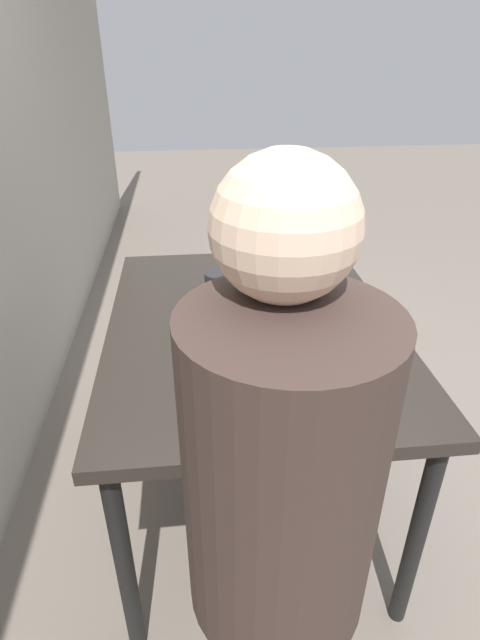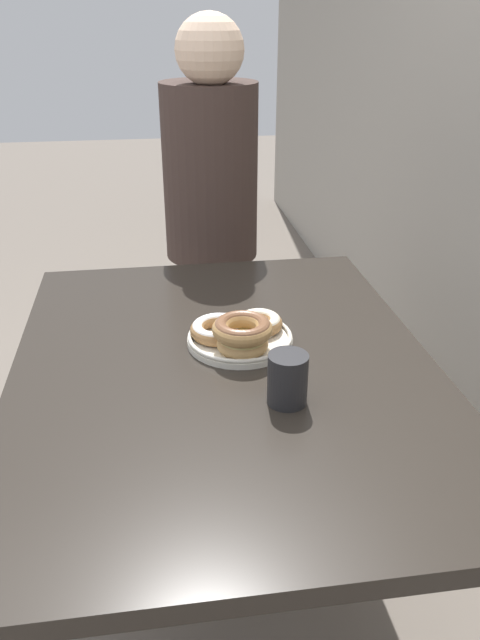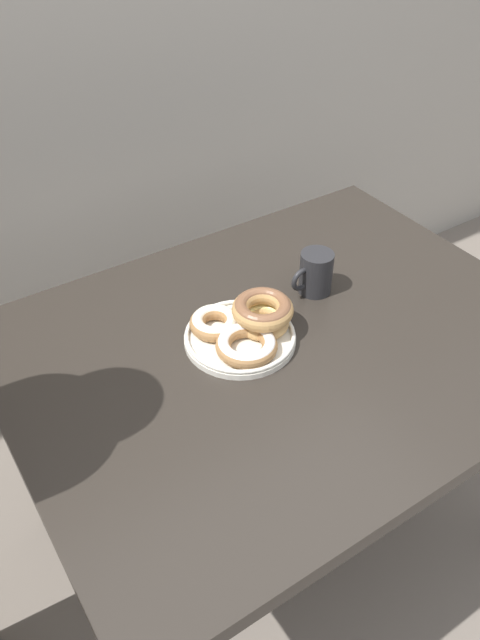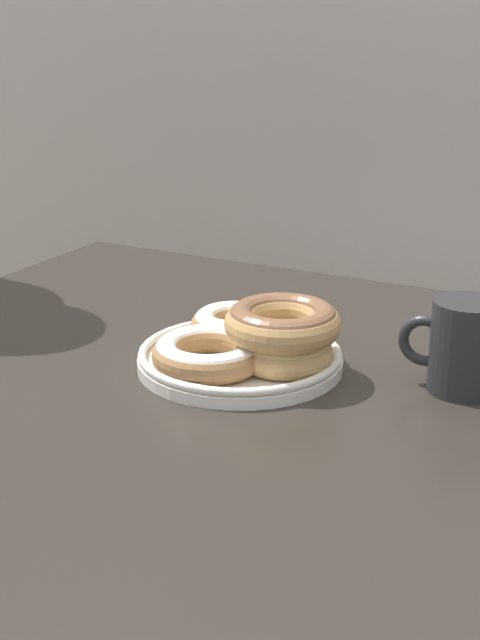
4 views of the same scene
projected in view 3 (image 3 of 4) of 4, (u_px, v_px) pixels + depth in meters
The scene contains 4 objects.
ground_plane at pixel (311, 581), 1.75m from camera, with size 14.00×14.00×0.00m, color #70665B.
dining_table at pixel (284, 363), 1.42m from camera, with size 1.21×0.92×0.78m.
donut_plate at pixel (246, 327), 1.35m from camera, with size 0.27×0.26×0.09m.
coffee_mug at pixel (315, 273), 1.47m from camera, with size 0.12×0.08×0.11m.
Camera 3 is at (-0.65, -0.63, 1.69)m, focal length 35.00 mm.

